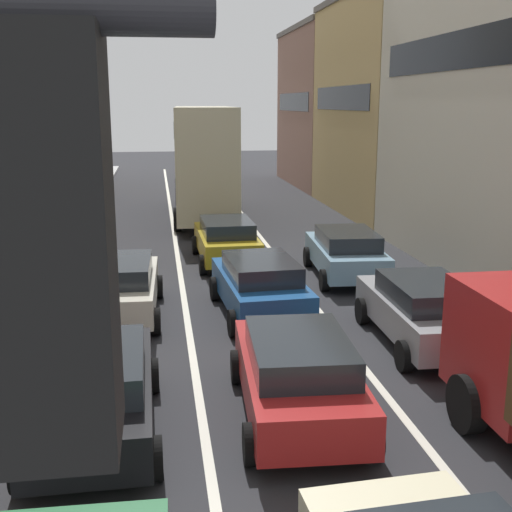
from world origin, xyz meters
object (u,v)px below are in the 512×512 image
(pedestrian_mid_sidewalk, at_px, (25,247))
(bus_mid_queue_primary, at_px, (204,157))
(wagon_left_lane_second, at_px, (94,390))
(coupe_centre_lane_fourth, at_px, (226,240))
(sedan_centre_lane_second, at_px, (298,373))
(sedan_left_lane_third, at_px, (119,286))
(hatchback_centre_lane_third, at_px, (260,285))
(wagon_right_lane_far, at_px, (346,252))
(sedan_right_lane_behind_truck, at_px, (424,310))

(pedestrian_mid_sidewalk, bearing_deg, bus_mid_queue_primary, -121.58)
(wagon_left_lane_second, relative_size, coupe_centre_lane_fourth, 1.00)
(coupe_centre_lane_fourth, bearing_deg, bus_mid_queue_primary, -0.74)
(sedan_centre_lane_second, height_order, bus_mid_queue_primary, bus_mid_queue_primary)
(sedan_centre_lane_second, bearing_deg, sedan_left_lane_third, 31.80)
(hatchback_centre_lane_third, xyz_separation_m, pedestrian_mid_sidewalk, (-6.50, 4.67, 0.15))
(wagon_left_lane_second, bearing_deg, bus_mid_queue_primary, -9.92)
(sedan_left_lane_third, bearing_deg, sedan_centre_lane_second, -149.51)
(sedan_centre_lane_second, relative_size, wagon_right_lane_far, 0.99)
(sedan_centre_lane_second, xyz_separation_m, hatchback_centre_lane_third, (0.23, 5.53, 0.00))
(wagon_left_lane_second, xyz_separation_m, hatchback_centre_lane_third, (3.56, 5.68, 0.00))
(sedan_centre_lane_second, relative_size, sedan_left_lane_third, 1.01)
(wagon_left_lane_second, bearing_deg, sedan_right_lane_behind_truck, -66.04)
(sedan_left_lane_third, bearing_deg, wagon_right_lane_far, -65.35)
(sedan_centre_lane_second, bearing_deg, bus_mid_queue_primary, 3.15)
(hatchback_centre_lane_third, height_order, sedan_left_lane_third, same)
(coupe_centre_lane_fourth, bearing_deg, pedestrian_mid_sidewalk, 97.45)
(sedan_left_lane_third, xyz_separation_m, coupe_centre_lane_fourth, (3.24, 5.24, 0.00))
(sedan_centre_lane_second, height_order, sedan_left_lane_third, same)
(coupe_centre_lane_fourth, bearing_deg, wagon_left_lane_second, 162.54)
(sedan_centre_lane_second, xyz_separation_m, wagon_right_lane_far, (3.39, 8.72, 0.00))
(wagon_left_lane_second, height_order, wagon_right_lane_far, same)
(wagon_right_lane_far, distance_m, pedestrian_mid_sidewalk, 9.77)
(hatchback_centre_lane_third, distance_m, sedan_left_lane_third, 3.50)
(sedan_centre_lane_second, distance_m, hatchback_centre_lane_third, 5.54)
(hatchback_centre_lane_third, bearing_deg, sedan_right_lane_behind_truck, -131.49)
(coupe_centre_lane_fourth, distance_m, wagon_right_lane_far, 4.17)
(pedestrian_mid_sidewalk, bearing_deg, sedan_left_lane_third, 125.71)
(wagon_left_lane_second, xyz_separation_m, coupe_centre_lane_fourth, (3.32, 11.29, 0.00))
(sedan_left_lane_third, height_order, wagon_right_lane_far, same)
(coupe_centre_lane_fourth, relative_size, sedan_right_lane_behind_truck, 1.00)
(coupe_centre_lane_fourth, bearing_deg, wagon_right_lane_far, -126.58)
(wagon_right_lane_far, bearing_deg, wagon_left_lane_second, 146.66)
(sedan_centre_lane_second, height_order, sedan_right_lane_behind_truck, same)
(hatchback_centre_lane_third, relative_size, pedestrian_mid_sidewalk, 2.65)
(coupe_centre_lane_fourth, relative_size, pedestrian_mid_sidewalk, 2.61)
(hatchback_centre_lane_third, bearing_deg, sedan_left_lane_third, 80.56)
(sedan_right_lane_behind_truck, bearing_deg, wagon_left_lane_second, 116.02)
(wagon_left_lane_second, distance_m, pedestrian_mid_sidewalk, 10.76)
(sedan_centre_lane_second, distance_m, wagon_left_lane_second, 3.33)
(sedan_right_lane_behind_truck, height_order, bus_mid_queue_primary, bus_mid_queue_primary)
(wagon_left_lane_second, height_order, sedan_left_lane_third, same)
(coupe_centre_lane_fourth, xyz_separation_m, wagon_right_lane_far, (3.40, -2.42, 0.00))
(wagon_left_lane_second, distance_m, hatchback_centre_lane_third, 6.70)
(sedan_centre_lane_second, relative_size, wagon_left_lane_second, 1.01)
(sedan_right_lane_behind_truck, relative_size, bus_mid_queue_primary, 0.41)
(sedan_left_lane_third, height_order, sedan_right_lane_behind_truck, same)
(sedan_right_lane_behind_truck, bearing_deg, sedan_centre_lane_second, 131.96)
(sedan_right_lane_behind_truck, xyz_separation_m, bus_mid_queue_primary, (-3.54, 17.06, 2.03))
(sedan_left_lane_third, bearing_deg, coupe_centre_lane_fourth, -30.08)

